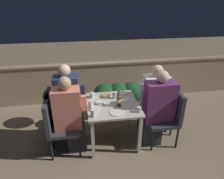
{
  "coord_description": "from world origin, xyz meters",
  "views": [
    {
      "loc": [
        -0.45,
        -2.74,
        2.31
      ],
      "look_at": [
        0.0,
        0.07,
        0.93
      ],
      "focal_mm": 32.0,
      "sensor_mm": 36.0,
      "label": 1
    }
  ],
  "objects_px": {
    "chair_left_far": "(57,113)",
    "person_navy_jumper": "(70,104)",
    "person_coral_top": "(70,116)",
    "person_white_polo": "(153,100)",
    "potted_plant": "(55,102)",
    "chair_left_near": "(56,122)",
    "chair_right_far": "(164,103)",
    "beer_bottle": "(119,100)",
    "person_purple_stripe": "(157,109)",
    "chair_right_near": "(169,113)"
  },
  "relations": [
    {
      "from": "chair_left_far",
      "to": "chair_right_near",
      "type": "bearing_deg",
      "value": -9.34
    },
    {
      "from": "chair_left_near",
      "to": "chair_right_near",
      "type": "relative_size",
      "value": 1.0
    },
    {
      "from": "person_purple_stripe",
      "to": "beer_bottle",
      "type": "xyz_separation_m",
      "value": [
        -0.61,
        0.08,
        0.17
      ]
    },
    {
      "from": "person_coral_top",
      "to": "person_white_polo",
      "type": "xyz_separation_m",
      "value": [
        1.41,
        0.28,
        -0.01
      ]
    },
    {
      "from": "chair_left_near",
      "to": "chair_right_far",
      "type": "xyz_separation_m",
      "value": [
        1.83,
        0.28,
        0.0
      ]
    },
    {
      "from": "person_white_polo",
      "to": "chair_right_near",
      "type": "bearing_deg",
      "value": -62.31
    },
    {
      "from": "person_purple_stripe",
      "to": "chair_left_near",
      "type": "bearing_deg",
      "value": 178.7
    },
    {
      "from": "chair_left_far",
      "to": "chair_right_near",
      "type": "xyz_separation_m",
      "value": [
        1.79,
        -0.29,
        0.0
      ]
    },
    {
      "from": "person_white_polo",
      "to": "potted_plant",
      "type": "relative_size",
      "value": 1.6
    },
    {
      "from": "chair_right_near",
      "to": "chair_left_far",
      "type": "bearing_deg",
      "value": 170.66
    },
    {
      "from": "person_coral_top",
      "to": "chair_right_far",
      "type": "relative_size",
      "value": 1.36
    },
    {
      "from": "chair_left_near",
      "to": "person_purple_stripe",
      "type": "distance_m",
      "value": 1.58
    },
    {
      "from": "person_coral_top",
      "to": "beer_bottle",
      "type": "bearing_deg",
      "value": 3.58
    },
    {
      "from": "chair_right_near",
      "to": "beer_bottle",
      "type": "height_order",
      "value": "beer_bottle"
    },
    {
      "from": "person_coral_top",
      "to": "chair_left_far",
      "type": "distance_m",
      "value": 0.35
    },
    {
      "from": "person_navy_jumper",
      "to": "chair_right_near",
      "type": "xyz_separation_m",
      "value": [
        1.58,
        -0.29,
        -0.15
      ]
    },
    {
      "from": "person_purple_stripe",
      "to": "potted_plant",
      "type": "height_order",
      "value": "person_purple_stripe"
    },
    {
      "from": "chair_left_far",
      "to": "person_navy_jumper",
      "type": "height_order",
      "value": "person_navy_jumper"
    },
    {
      "from": "chair_left_far",
      "to": "potted_plant",
      "type": "distance_m",
      "value": 0.49
    },
    {
      "from": "chair_left_near",
      "to": "person_coral_top",
      "type": "height_order",
      "value": "person_coral_top"
    },
    {
      "from": "person_purple_stripe",
      "to": "person_white_polo",
      "type": "xyz_separation_m",
      "value": [
        0.05,
        0.32,
        -0.01
      ]
    },
    {
      "from": "potted_plant",
      "to": "beer_bottle",
      "type": "bearing_deg",
      "value": -32.81
    },
    {
      "from": "chair_right_near",
      "to": "person_white_polo",
      "type": "distance_m",
      "value": 0.37
    },
    {
      "from": "person_coral_top",
      "to": "chair_left_far",
      "type": "height_order",
      "value": "person_coral_top"
    },
    {
      "from": "person_navy_jumper",
      "to": "beer_bottle",
      "type": "height_order",
      "value": "person_navy_jumper"
    },
    {
      "from": "chair_left_near",
      "to": "person_coral_top",
      "type": "relative_size",
      "value": 0.73
    },
    {
      "from": "chair_left_far",
      "to": "chair_left_near",
      "type": "bearing_deg",
      "value": -88.58
    },
    {
      "from": "chair_left_near",
      "to": "person_purple_stripe",
      "type": "xyz_separation_m",
      "value": [
        1.57,
        -0.04,
        0.1
      ]
    },
    {
      "from": "person_coral_top",
      "to": "person_navy_jumper",
      "type": "bearing_deg",
      "value": 91.98
    },
    {
      "from": "person_purple_stripe",
      "to": "potted_plant",
      "type": "xyz_separation_m",
      "value": [
        -1.67,
        0.77,
        -0.16
      ]
    },
    {
      "from": "person_navy_jumper",
      "to": "chair_right_near",
      "type": "relative_size",
      "value": 1.46
    },
    {
      "from": "chair_left_near",
      "to": "chair_left_far",
      "type": "xyz_separation_m",
      "value": [
        -0.01,
        0.26,
        0.0
      ]
    },
    {
      "from": "chair_right_near",
      "to": "potted_plant",
      "type": "bearing_deg",
      "value": 157.78
    },
    {
      "from": "person_navy_jumper",
      "to": "potted_plant",
      "type": "bearing_deg",
      "value": 122.5
    },
    {
      "from": "chair_left_far",
      "to": "person_purple_stripe",
      "type": "bearing_deg",
      "value": -10.56
    },
    {
      "from": "chair_left_near",
      "to": "chair_right_near",
      "type": "bearing_deg",
      "value": -1.15
    },
    {
      "from": "potted_plant",
      "to": "chair_right_far",
      "type": "bearing_deg",
      "value": -13.24
    },
    {
      "from": "chair_right_near",
      "to": "chair_right_far",
      "type": "distance_m",
      "value": 0.32
    },
    {
      "from": "chair_right_near",
      "to": "chair_right_far",
      "type": "xyz_separation_m",
      "value": [
        0.05,
        0.32,
        0.0
      ]
    },
    {
      "from": "person_coral_top",
      "to": "beer_bottle",
      "type": "height_order",
      "value": "person_coral_top"
    },
    {
      "from": "chair_left_far",
      "to": "person_navy_jumper",
      "type": "relative_size",
      "value": 0.68
    },
    {
      "from": "chair_left_near",
      "to": "person_white_polo",
      "type": "height_order",
      "value": "person_white_polo"
    },
    {
      "from": "person_navy_jumper",
      "to": "person_purple_stripe",
      "type": "bearing_deg",
      "value": -12.13
    },
    {
      "from": "chair_left_far",
      "to": "beer_bottle",
      "type": "distance_m",
      "value": 1.03
    },
    {
      "from": "person_purple_stripe",
      "to": "potted_plant",
      "type": "relative_size",
      "value": 1.64
    },
    {
      "from": "person_purple_stripe",
      "to": "beer_bottle",
      "type": "relative_size",
      "value": 4.72
    },
    {
      "from": "chair_right_far",
      "to": "potted_plant",
      "type": "xyz_separation_m",
      "value": [
        -1.93,
        0.45,
        -0.06
      ]
    },
    {
      "from": "person_coral_top",
      "to": "chair_left_far",
      "type": "relative_size",
      "value": 1.36
    },
    {
      "from": "person_navy_jumper",
      "to": "person_purple_stripe",
      "type": "distance_m",
      "value": 1.4
    },
    {
      "from": "person_white_polo",
      "to": "beer_bottle",
      "type": "height_order",
      "value": "person_white_polo"
    }
  ]
}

